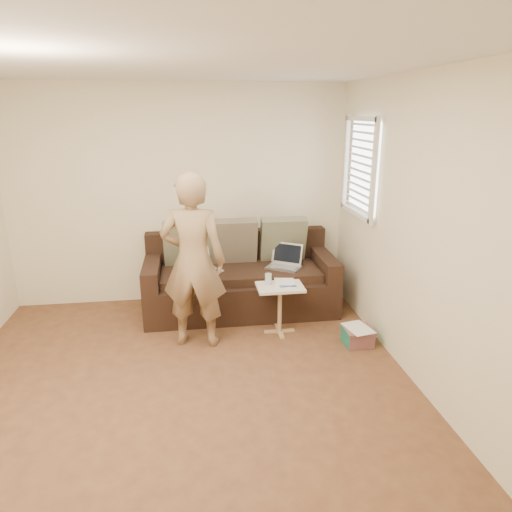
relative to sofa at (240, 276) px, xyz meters
The scene contains 18 objects.
floor 1.94m from the sofa, 110.60° to the right, with size 4.50×4.50×0.00m, color #563220.
ceiling 2.89m from the sofa, 110.60° to the right, with size 4.50×4.50×0.00m, color white.
wall_back 1.20m from the sofa, 144.56° to the left, with size 4.00×4.00×0.00m, color beige.
wall_front 4.17m from the sofa, 99.41° to the right, with size 4.00×4.00×0.00m, color beige.
wall_right 2.39m from the sofa, 53.10° to the right, with size 4.50×4.50×0.00m, color beige.
window_blinds 1.83m from the sofa, 12.10° to the right, with size 0.12×0.88×1.08m, color white, non-canonical shape.
sofa is the anchor object (origin of this frame).
pillow_left 0.73m from the sofa, 162.08° to the left, with size 0.55×0.14×0.55m, color #666D50, non-canonical shape.
pillow_mid 0.42m from the sofa, 103.60° to the left, with size 0.55×0.14×0.55m, color brown, non-canonical shape.
pillow_right 0.69m from the sofa, 21.39° to the left, with size 0.55×0.14×0.55m, color #666D50, non-canonical shape.
laptop_silver 0.52m from the sofa, ahead, with size 0.38×0.27×0.25m, color #B7BABC, non-canonical shape.
laptop_white 0.43m from the sofa, 166.05° to the right, with size 0.35×0.25×0.25m, color white, non-canonical shape.
person 1.04m from the sofa, 125.21° to the right, with size 0.64×0.43×1.76m, color olive.
side_table 0.76m from the sofa, 62.27° to the right, with size 0.48×0.34×0.53m, color silver, non-canonical shape.
drinking_glass 0.67m from the sofa, 69.27° to the right, with size 0.07×0.07×0.12m, color silver, non-canonical shape.
scissors 0.83m from the sofa, 59.19° to the right, with size 0.18×0.10×0.02m, color silver, non-canonical shape.
paper_on_table 0.73m from the sofa, 55.20° to the right, with size 0.21×0.30×0.00m, color white, non-canonical shape.
striped_box 1.54m from the sofa, 43.82° to the right, with size 0.29×0.29×0.18m, color red, non-canonical shape.
Camera 1 is at (0.12, -3.29, 2.28)m, focal length 32.33 mm.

